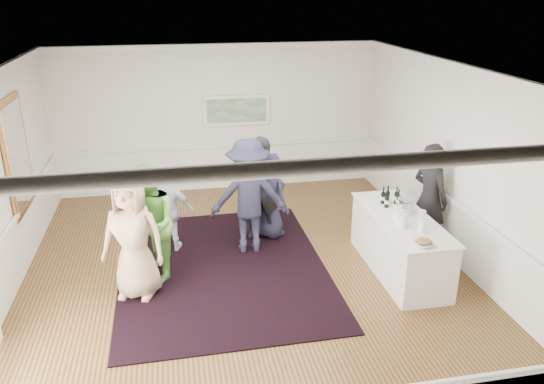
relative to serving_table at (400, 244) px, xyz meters
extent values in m
plane|color=brown|center=(-2.44, 0.33, -0.47)|extent=(8.00, 8.00, 0.00)
cube|color=white|center=(-2.44, 0.33, 2.73)|extent=(7.00, 8.00, 0.02)
cube|color=white|center=(1.06, 0.33, 1.13)|extent=(0.02, 8.00, 3.20)
cube|color=white|center=(-2.44, 4.33, 1.13)|extent=(7.00, 0.02, 3.20)
cube|color=white|center=(-2.44, -3.67, 1.13)|extent=(7.00, 0.02, 3.20)
cube|color=#BC7B37|center=(-5.90, 1.63, 1.33)|extent=(0.04, 1.25, 1.85)
cube|color=white|center=(-5.87, 1.63, 1.33)|extent=(0.01, 1.05, 1.65)
cube|color=white|center=(-2.04, 4.28, 1.31)|extent=(1.44, 0.05, 0.66)
cube|color=#256329|center=(-2.04, 4.25, 1.31)|extent=(1.30, 0.01, 0.52)
cube|color=black|center=(-2.78, 0.59, -0.46)|extent=(3.31, 4.33, 0.02)
cube|color=silver|center=(0.00, 0.00, -0.01)|extent=(0.82, 2.25, 0.92)
cube|color=silver|center=(0.00, 0.00, 0.45)|extent=(0.88, 2.31, 0.02)
imported|color=black|center=(0.76, 0.60, 0.49)|extent=(0.69, 0.82, 1.93)
imported|color=tan|center=(-4.11, 0.06, 0.47)|extent=(1.06, 0.85, 1.89)
imported|color=#64BA4A|center=(-3.87, 0.48, 0.47)|extent=(0.93, 1.07, 1.89)
imported|color=silver|center=(-3.59, 1.41, 0.27)|extent=(0.94, 0.59, 1.48)
imported|color=#212137|center=(-2.26, 1.18, 0.53)|extent=(1.31, 0.78, 2.00)
imported|color=black|center=(-1.99, 1.58, 0.49)|extent=(0.73, 0.50, 1.93)
imported|color=#212137|center=(-1.80, 1.65, 0.32)|extent=(0.86, 0.92, 1.58)
cylinder|color=#6DA83C|center=(-0.14, -0.23, 0.58)|extent=(0.12, 0.12, 0.24)
cylinder|color=#C6423A|center=(0.17, -0.30, 0.58)|extent=(0.12, 0.12, 0.24)
cylinder|color=#81B03F|center=(-0.12, -0.05, 0.58)|extent=(0.12, 0.12, 0.24)
cylinder|color=white|center=(0.06, -0.56, 0.58)|extent=(0.12, 0.12, 0.24)
cylinder|color=#7EB942|center=(-0.17, -0.36, 0.58)|extent=(0.12, 0.12, 0.24)
cylinder|color=silver|center=(0.10, 0.14, 0.58)|extent=(0.26, 0.26, 0.25)
imported|color=white|center=(-0.09, -0.96, 0.50)|extent=(0.29, 0.29, 0.07)
cylinder|color=olive|center=(-0.09, -0.96, 0.52)|extent=(0.19, 0.19, 0.04)
camera|label=1|loc=(-3.44, -7.05, 3.85)|focal=35.00mm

